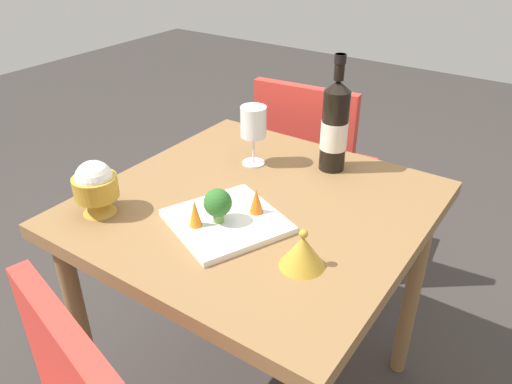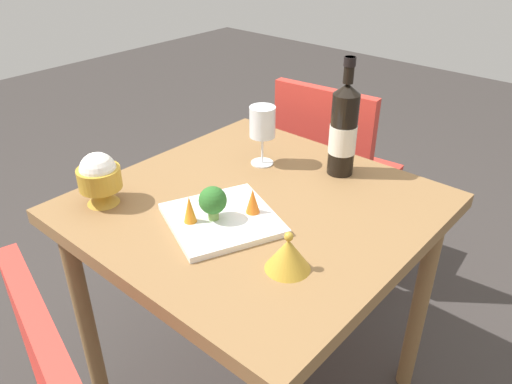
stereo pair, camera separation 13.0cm
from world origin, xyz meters
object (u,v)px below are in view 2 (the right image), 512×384
(chair_near_window, at_px, (329,162))
(carrot_garnish_right, at_px, (253,201))
(wine_glass, at_px, (262,123))
(broccoli_floret, at_px, (213,201))
(serving_plate, at_px, (221,219))
(rice_bowl_lid, at_px, (288,254))
(wine_bottle, at_px, (343,130))
(carrot_garnish_left, at_px, (190,209))
(rice_bowl, at_px, (99,178))

(chair_near_window, bearing_deg, carrot_garnish_right, -77.25)
(wine_glass, height_order, broccoli_floret, wine_glass)
(chair_near_window, relative_size, serving_plate, 2.58)
(rice_bowl_lid, bearing_deg, serving_plate, 81.24)
(wine_glass, relative_size, rice_bowl_lid, 1.79)
(serving_plate, distance_m, broccoli_floret, 0.06)
(wine_glass, relative_size, broccoli_floret, 2.09)
(wine_bottle, bearing_deg, rice_bowl_lid, -160.53)
(rice_bowl_lid, xyz_separation_m, serving_plate, (0.04, 0.23, -0.03))
(chair_near_window, relative_size, carrot_garnish_left, 12.28)
(wine_bottle, relative_size, rice_bowl_lid, 3.37)
(wine_glass, distance_m, serving_plate, 0.36)
(chair_near_window, bearing_deg, rice_bowl, -101.61)
(wine_bottle, bearing_deg, carrot_garnish_right, 174.97)
(wine_bottle, relative_size, rice_bowl, 2.37)
(rice_bowl, bearing_deg, rice_bowl_lid, -79.08)
(wine_glass, height_order, rice_bowl, wine_glass)
(wine_bottle, height_order, broccoli_floret, wine_bottle)
(serving_plate, xyz_separation_m, broccoli_floret, (-0.02, 0.01, 0.06))
(wine_bottle, height_order, carrot_garnish_left, wine_bottle)
(wine_glass, distance_m, carrot_garnish_right, 0.31)
(broccoli_floret, distance_m, carrot_garnish_right, 0.10)
(broccoli_floret, xyz_separation_m, carrot_garnish_left, (-0.05, 0.03, -0.02))
(serving_plate, bearing_deg, rice_bowl_lid, -98.76)
(carrot_garnish_right, bearing_deg, chair_near_window, 18.53)
(wine_bottle, xyz_separation_m, rice_bowl_lid, (-0.45, -0.16, -0.10))
(chair_near_window, bearing_deg, broccoli_floret, -82.44)
(rice_bowl, bearing_deg, carrot_garnish_right, -59.22)
(wine_bottle, bearing_deg, broccoli_floret, 169.20)
(broccoli_floret, relative_size, carrot_garnish_left, 1.24)
(chair_near_window, xyz_separation_m, carrot_garnish_right, (-0.73, -0.25, 0.25))
(carrot_garnish_left, bearing_deg, wine_bottle, -13.61)
(rice_bowl, distance_m, rice_bowl_lid, 0.54)
(rice_bowl, distance_m, carrot_garnish_right, 0.40)
(rice_bowl_lid, bearing_deg, carrot_garnish_left, 96.03)
(rice_bowl_lid, relative_size, serving_plate, 0.30)
(serving_plate, xyz_separation_m, carrot_garnish_left, (-0.07, 0.04, 0.04))
(serving_plate, relative_size, carrot_garnish_left, 4.75)
(rice_bowl_lid, height_order, serving_plate, rice_bowl_lid)
(broccoli_floret, bearing_deg, carrot_garnish_right, -31.43)
(rice_bowl, xyz_separation_m, carrot_garnish_left, (0.07, -0.26, -0.02))
(rice_bowl_lid, distance_m, broccoli_floret, 0.24)
(rice_bowl_lid, height_order, carrot_garnish_left, rice_bowl_lid)
(wine_bottle, distance_m, broccoli_floret, 0.44)
(chair_near_window, xyz_separation_m, wine_bottle, (-0.39, -0.28, 0.34))
(serving_plate, bearing_deg, wine_glass, 23.19)
(wine_bottle, bearing_deg, carrot_garnish_left, 166.39)
(chair_near_window, xyz_separation_m, broccoli_floret, (-0.82, -0.19, 0.27))
(rice_bowl, xyz_separation_m, carrot_garnish_right, (0.20, -0.34, -0.03))
(wine_bottle, relative_size, wine_glass, 1.88)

